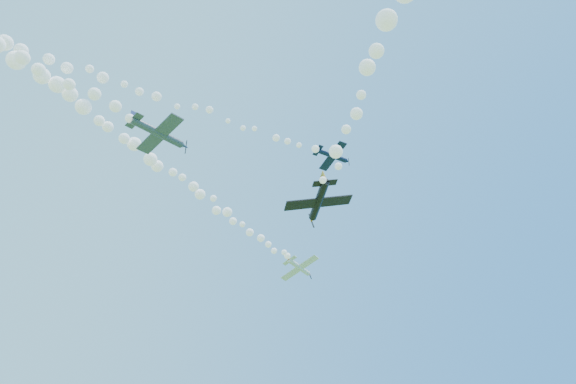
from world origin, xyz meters
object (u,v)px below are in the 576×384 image
plane_white (299,267)px  plane_black (318,202)px  plane_grey (159,134)px  plane_navy (333,156)px

plane_white → plane_black: plane_white is taller
plane_grey → plane_black: bearing=-38.0°
plane_grey → plane_black: plane_grey is taller
plane_grey → plane_navy: bearing=-13.4°
plane_grey → plane_black: size_ratio=1.12×
plane_navy → plane_grey: size_ratio=0.76×
plane_navy → plane_grey: 27.15m
plane_white → plane_navy: 26.85m
plane_grey → plane_white: bearing=22.6°
plane_black → plane_navy: bearing=-27.7°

